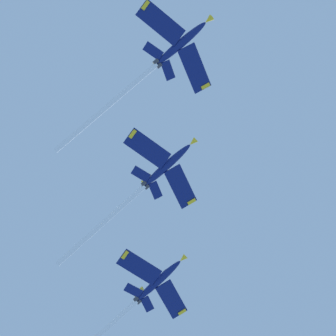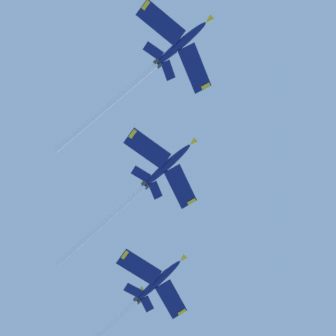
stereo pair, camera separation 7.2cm
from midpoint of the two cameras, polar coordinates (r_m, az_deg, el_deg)
jet_second at (r=101.14m, az=-1.16°, el=10.94°), size 24.43×30.99×13.78m
jet_third at (r=105.04m, az=-2.38°, el=-1.78°), size 23.11×29.58×13.72m
jet_fourth at (r=113.35m, az=-3.08°, el=-13.63°), size 22.25×28.40×12.85m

